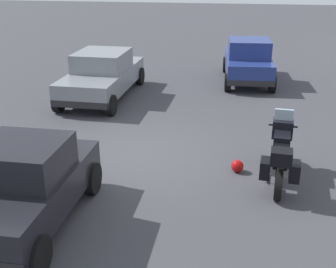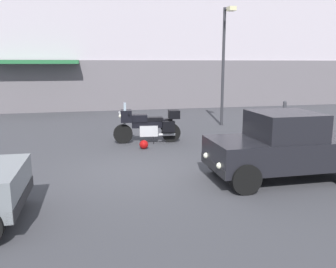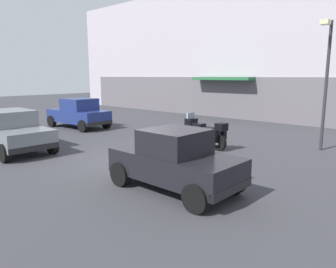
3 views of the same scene
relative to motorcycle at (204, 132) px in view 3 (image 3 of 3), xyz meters
The scene contains 8 objects.
ground_plane 3.45m from the motorcycle, 103.88° to the right, with size 80.00×80.00×0.00m, color #38383D.
building_facade_rear 10.66m from the motorcycle, 94.72° to the left, with size 39.94×3.40×9.15m.
motorcycle is the anchor object (origin of this frame).
helmet 1.04m from the motorcycle, 109.31° to the right, with size 0.28×0.28×0.28m, color #990C0C.
car_hatchback_near 8.22m from the motorcycle, behind, with size 3.95×2.00×1.64m.
car_sedan_far 7.67m from the motorcycle, 134.39° to the right, with size 4.61×2.00×1.56m.
car_compact_side 5.07m from the motorcycle, 62.42° to the right, with size 3.49×1.72×1.56m.
streetlamp_curbside 5.04m from the motorcycle, 34.76° to the left, with size 0.28×0.94×4.87m.
Camera 3 is at (8.24, -7.04, 2.85)m, focal length 34.03 mm.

